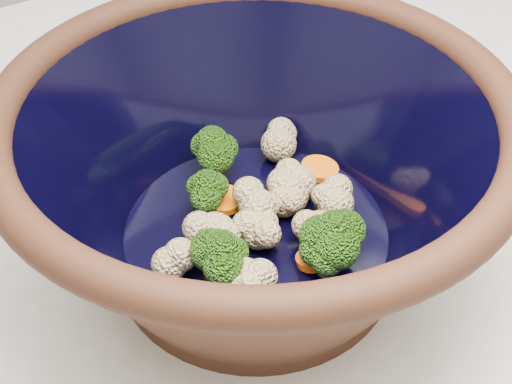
% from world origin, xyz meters
% --- Properties ---
extents(mixing_bowl, '(0.38, 0.38, 0.17)m').
position_xyz_m(mixing_bowl, '(-0.12, 0.04, 0.99)').
color(mixing_bowl, black).
rests_on(mixing_bowl, counter).
extents(vegetable_pile, '(0.19, 0.18, 0.06)m').
position_xyz_m(vegetable_pile, '(-0.11, 0.04, 0.96)').
color(vegetable_pile, '#608442').
rests_on(vegetable_pile, mixing_bowl).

